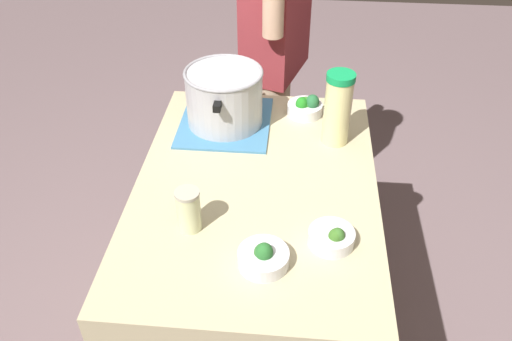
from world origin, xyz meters
name	(u,v)px	position (x,y,z in m)	size (l,w,h in m)	color
counter_slab	(256,275)	(0.00, 0.00, 0.43)	(1.09, 0.75, 0.87)	#BEB288
dish_cloth	(225,122)	(0.33, 0.14, 0.87)	(0.36, 0.32, 0.01)	teal
cooking_pot	(224,96)	(0.33, 0.14, 0.98)	(0.34, 0.28, 0.20)	#B7B7BC
lemonade_pitcher	(338,108)	(0.26, -0.25, 1.00)	(0.09, 0.09, 0.26)	beige
mason_jar	(189,210)	(-0.21, 0.17, 0.94)	(0.07, 0.07, 0.13)	beige
broccoli_bowl_front	(332,237)	(-0.24, -0.23, 0.89)	(0.13, 0.13, 0.07)	silver
broccoli_bowl_center	(306,107)	(0.42, -0.15, 0.90)	(0.13, 0.13, 0.08)	silver
broccoli_bowl_back	(263,257)	(-0.33, -0.05, 0.90)	(0.14, 0.14, 0.08)	silver
person_cook	(275,62)	(0.82, -0.01, 0.88)	(0.50, 0.29, 1.59)	tan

